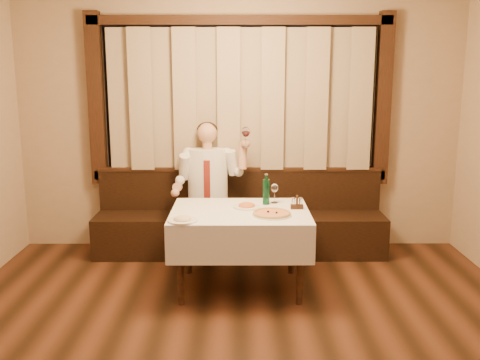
{
  "coord_description": "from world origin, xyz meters",
  "views": [
    {
      "loc": [
        -0.02,
        -3.06,
        2.03
      ],
      "look_at": [
        0.0,
        1.9,
        1.0
      ],
      "focal_mm": 40.0,
      "sensor_mm": 36.0,
      "label": 1
    }
  ],
  "objects_px": {
    "pasta_red": "(247,204)",
    "green_bottle": "(266,191)",
    "seated_man": "(208,180)",
    "pizza": "(272,214)",
    "pasta_cream": "(182,217)",
    "banquette": "(240,225)",
    "cruet_caddy": "(297,204)",
    "dining_table": "(240,221)"
  },
  "relations": [
    {
      "from": "pasta_red",
      "to": "green_bottle",
      "type": "xyz_separation_m",
      "value": [
        0.19,
        0.13,
        0.09
      ]
    },
    {
      "from": "green_bottle",
      "to": "seated_man",
      "type": "height_order",
      "value": "seated_man"
    },
    {
      "from": "pizza",
      "to": "pasta_cream",
      "type": "xyz_separation_m",
      "value": [
        -0.77,
        -0.19,
        0.02
      ]
    },
    {
      "from": "banquette",
      "to": "green_bottle",
      "type": "bearing_deg",
      "value": -72.63
    },
    {
      "from": "pizza",
      "to": "cruet_caddy",
      "type": "height_order",
      "value": "cruet_caddy"
    },
    {
      "from": "cruet_caddy",
      "to": "seated_man",
      "type": "relative_size",
      "value": 0.09
    },
    {
      "from": "pasta_cream",
      "to": "green_bottle",
      "type": "distance_m",
      "value": 0.95
    },
    {
      "from": "banquette",
      "to": "green_bottle",
      "type": "height_order",
      "value": "green_bottle"
    },
    {
      "from": "pizza",
      "to": "cruet_caddy",
      "type": "bearing_deg",
      "value": 42.7
    },
    {
      "from": "dining_table",
      "to": "seated_man",
      "type": "distance_m",
      "value": 1.01
    },
    {
      "from": "pasta_red",
      "to": "seated_man",
      "type": "distance_m",
      "value": 0.93
    },
    {
      "from": "pizza",
      "to": "dining_table",
      "type": "bearing_deg",
      "value": 148.37
    },
    {
      "from": "pasta_cream",
      "to": "seated_man",
      "type": "bearing_deg",
      "value": 83.61
    },
    {
      "from": "green_bottle",
      "to": "cruet_caddy",
      "type": "height_order",
      "value": "green_bottle"
    },
    {
      "from": "green_bottle",
      "to": "cruet_caddy",
      "type": "bearing_deg",
      "value": -30.77
    },
    {
      "from": "green_bottle",
      "to": "cruet_caddy",
      "type": "relative_size",
      "value": 2.38
    },
    {
      "from": "banquette",
      "to": "pizza",
      "type": "distance_m",
      "value": 1.31
    },
    {
      "from": "banquette",
      "to": "pasta_cream",
      "type": "distance_m",
      "value": 1.55
    },
    {
      "from": "dining_table",
      "to": "green_bottle",
      "type": "xyz_separation_m",
      "value": [
        0.25,
        0.22,
        0.23
      ]
    },
    {
      "from": "pasta_cream",
      "to": "dining_table",
      "type": "bearing_deg",
      "value": 36.76
    },
    {
      "from": "pasta_cream",
      "to": "cruet_caddy",
      "type": "bearing_deg",
      "value": 22.52
    },
    {
      "from": "dining_table",
      "to": "pasta_red",
      "type": "distance_m",
      "value": 0.18
    },
    {
      "from": "banquette",
      "to": "seated_man",
      "type": "xyz_separation_m",
      "value": [
        -0.35,
        -0.09,
        0.54
      ]
    },
    {
      "from": "banquette",
      "to": "dining_table",
      "type": "xyz_separation_m",
      "value": [
        0.0,
        -1.02,
        0.34
      ]
    },
    {
      "from": "pasta_red",
      "to": "green_bottle",
      "type": "distance_m",
      "value": 0.24
    },
    {
      "from": "pasta_cream",
      "to": "seated_man",
      "type": "distance_m",
      "value": 1.31
    },
    {
      "from": "banquette",
      "to": "green_bottle",
      "type": "xyz_separation_m",
      "value": [
        0.25,
        -0.8,
        0.57
      ]
    },
    {
      "from": "banquette",
      "to": "pasta_cream",
      "type": "bearing_deg",
      "value": -109.5
    },
    {
      "from": "pizza",
      "to": "seated_man",
      "type": "bearing_deg",
      "value": 119.6
    },
    {
      "from": "pizza",
      "to": "cruet_caddy",
      "type": "xyz_separation_m",
      "value": [
        0.25,
        0.23,
        0.03
      ]
    },
    {
      "from": "banquette",
      "to": "pasta_red",
      "type": "distance_m",
      "value": 1.05
    },
    {
      "from": "dining_table",
      "to": "pasta_red",
      "type": "bearing_deg",
      "value": 56.37
    },
    {
      "from": "pasta_cream",
      "to": "cruet_caddy",
      "type": "relative_size",
      "value": 2.03
    },
    {
      "from": "pizza",
      "to": "pasta_red",
      "type": "distance_m",
      "value": 0.35
    },
    {
      "from": "pasta_red",
      "to": "pasta_cream",
      "type": "distance_m",
      "value": 0.72
    },
    {
      "from": "banquette",
      "to": "seated_man",
      "type": "height_order",
      "value": "seated_man"
    },
    {
      "from": "pizza",
      "to": "pasta_red",
      "type": "relative_size",
      "value": 1.38
    },
    {
      "from": "pasta_red",
      "to": "seated_man",
      "type": "bearing_deg",
      "value": 116.08
    },
    {
      "from": "pasta_red",
      "to": "cruet_caddy",
      "type": "height_order",
      "value": "cruet_caddy"
    },
    {
      "from": "pasta_red",
      "to": "seated_man",
      "type": "height_order",
      "value": "seated_man"
    },
    {
      "from": "dining_table",
      "to": "pasta_red",
      "type": "xyz_separation_m",
      "value": [
        0.06,
        0.09,
        0.14
      ]
    },
    {
      "from": "pasta_cream",
      "to": "green_bottle",
      "type": "xyz_separation_m",
      "value": [
        0.74,
        0.59,
        0.09
      ]
    }
  ]
}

